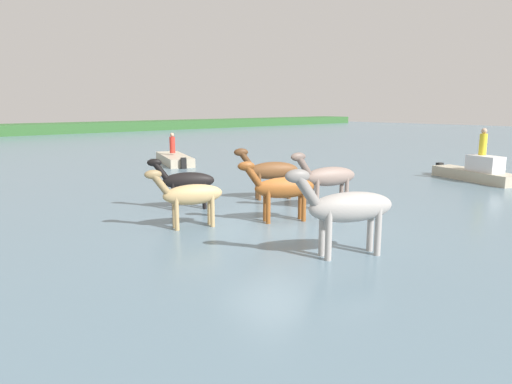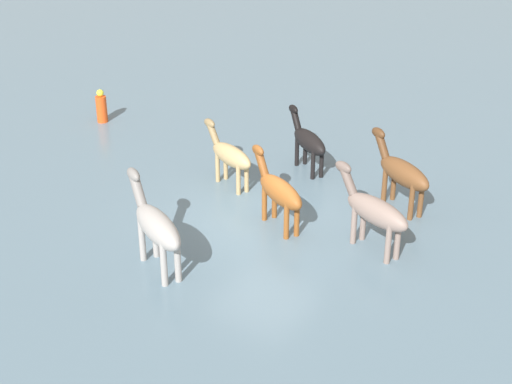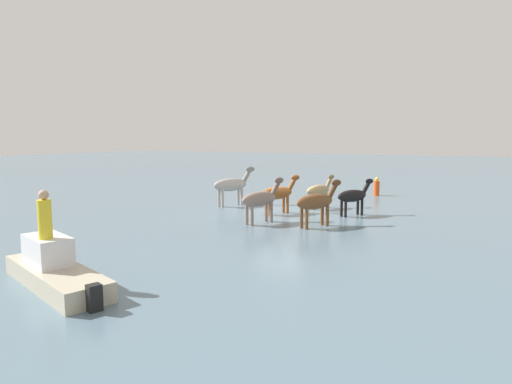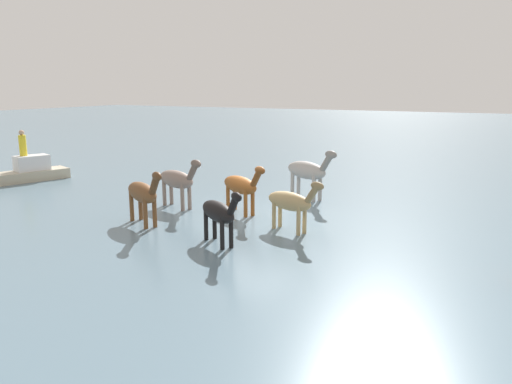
{
  "view_description": "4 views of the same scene",
  "coord_description": "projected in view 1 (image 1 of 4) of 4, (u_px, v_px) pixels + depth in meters",
  "views": [
    {
      "loc": [
        -9.0,
        -9.23,
        3.35
      ],
      "look_at": [
        0.1,
        0.86,
        0.8
      ],
      "focal_mm": 32.44,
      "sensor_mm": 36.0,
      "label": 1
    },
    {
      "loc": [
        9.24,
        -13.84,
        9.23
      ],
      "look_at": [
        -0.28,
        0.04,
        0.77
      ],
      "focal_mm": 52.38,
      "sensor_mm": 36.0,
      "label": 2
    },
    {
      "loc": [
        19.36,
        8.61,
        3.61
      ],
      "look_at": [
        0.86,
        -0.87,
        1.04
      ],
      "focal_mm": 31.23,
      "sensor_mm": 36.0,
      "label": 3
    },
    {
      "loc": [
        -7.77,
        14.79,
        4.36
      ],
      "look_at": [
        -0.17,
        0.06,
        0.82
      ],
      "focal_mm": 35.15,
      "sensor_mm": 36.0,
      "label": 4
    }
  ],
  "objects": [
    {
      "name": "ground_plane",
      "position": [
        273.0,
        224.0,
        13.28
      ],
      "size": [
        147.52,
        147.52,
        0.0
      ],
      "primitive_type": "plane",
      "color": "slate"
    },
    {
      "name": "horse_chestnut_trailing",
      "position": [
        282.0,
        188.0,
        13.4
      ],
      "size": [
        2.23,
        1.37,
        1.8
      ],
      "rotation": [
        0.0,
        0.0,
        2.67
      ],
      "color": "brown",
      "rests_on": "ground_plane"
    },
    {
      "name": "horse_pinto_flank",
      "position": [
        271.0,
        171.0,
        16.69
      ],
      "size": [
        2.3,
        1.44,
        1.87
      ],
      "rotation": [
        0.0,
        0.0,
        2.66
      ],
      "color": "brown",
      "rests_on": "ground_plane"
    },
    {
      "name": "horse_dark_mare",
      "position": [
        347.0,
        208.0,
        10.26
      ],
      "size": [
        2.52,
        1.49,
        2.03
      ],
      "rotation": [
        0.0,
        0.0,
        2.7
      ],
      "color": "#9E9993",
      "rests_on": "ground_plane"
    },
    {
      "name": "horse_rear_stallion",
      "position": [
        190.0,
        195.0,
        12.72
      ],
      "size": [
        2.14,
        1.03,
        1.68
      ],
      "rotation": [
        0.0,
        0.0,
        2.81
      ],
      "color": "tan",
      "rests_on": "ground_plane"
    },
    {
      "name": "horse_lead",
      "position": [
        328.0,
        177.0,
        15.23
      ],
      "size": [
        2.41,
        1.15,
        1.88
      ],
      "rotation": [
        0.0,
        0.0,
        2.81
      ],
      "color": "gray",
      "rests_on": "ground_plane"
    },
    {
      "name": "horse_dun_straggler",
      "position": [
        186.0,
        181.0,
        15.07
      ],
      "size": [
        2.01,
        1.42,
        1.68
      ],
      "rotation": [
        0.0,
        0.0,
        2.59
      ],
      "color": "black",
      "rests_on": "ground_plane"
    },
    {
      "name": "boat_skiff_near",
      "position": [
        476.0,
        174.0,
        20.87
      ],
      "size": [
        2.4,
        4.29,
        1.32
      ],
      "rotation": [
        0.0,
        0.0,
        4.38
      ],
      "color": "#B7AD93",
      "rests_on": "ground_plane"
    },
    {
      "name": "boat_dinghy_port",
      "position": [
        174.0,
        160.0,
        27.16
      ],
      "size": [
        2.98,
        5.0,
        0.74
      ],
      "rotation": [
        0.0,
        0.0,
        1.21
      ],
      "color": "#B7AD93",
      "rests_on": "ground_plane"
    },
    {
      "name": "person_spotter_bow",
      "position": [
        483.0,
        143.0,
        20.56
      ],
      "size": [
        0.32,
        0.32,
        1.19
      ],
      "color": "yellow",
      "rests_on": "boat_skiff_near"
    },
    {
      "name": "person_boatman_standing",
      "position": [
        172.0,
        144.0,
        27.13
      ],
      "size": [
        0.32,
        0.32,
        1.19
      ],
      "color": "red",
      "rests_on": "boat_dinghy_port"
    }
  ]
}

